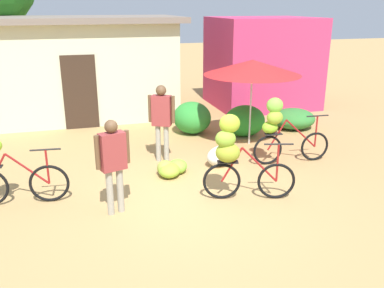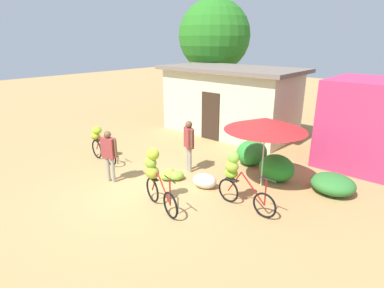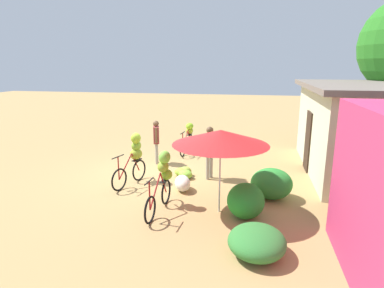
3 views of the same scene
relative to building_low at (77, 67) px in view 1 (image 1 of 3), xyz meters
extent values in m
plane|color=#AB8751|center=(1.50, -6.45, -1.49)|extent=(60.00, 60.00, 0.00)
cube|color=beige|center=(0.00, 0.00, -0.10)|extent=(5.63, 2.72, 2.77)
cube|color=#72665B|center=(0.00, 0.00, 1.37)|extent=(6.13, 3.22, 0.16)
cube|color=#332319|center=(0.00, -1.38, -0.49)|extent=(0.90, 0.06, 2.00)
cube|color=#C43260|center=(5.94, -0.14, -0.05)|extent=(3.20, 2.80, 2.87)
ellipsoid|color=#2D8C33|center=(2.78, -2.66, -1.07)|extent=(0.99, 1.11, 0.83)
ellipsoid|color=#248728|center=(4.01, -3.30, -1.08)|extent=(1.07, 0.88, 0.81)
ellipsoid|color=#317831|center=(5.59, -3.03, -1.21)|extent=(1.20, 1.10, 0.55)
cylinder|color=beige|center=(3.87, -3.94, -0.50)|extent=(0.04, 0.04, 1.97)
cone|color=red|center=(3.87, -3.94, 0.39)|extent=(2.28, 2.28, 0.35)
torus|color=black|center=(-0.73, -5.89, -1.15)|extent=(0.68, 0.12, 0.68)
cylinder|color=maroon|center=(-1.05, -5.86, -0.86)|extent=(0.67, 0.10, 0.61)
cylinder|color=black|center=(-0.73, -5.89, -0.53)|extent=(0.50, 0.08, 0.03)
cylinder|color=maroon|center=(-0.73, -5.89, -0.84)|extent=(0.04, 0.04, 0.62)
torus|color=black|center=(3.08, -6.89, -1.16)|extent=(0.65, 0.23, 0.66)
torus|color=black|center=(2.16, -6.63, -1.16)|extent=(0.65, 0.23, 0.66)
cylinder|color=maroon|center=(2.32, -6.67, -0.85)|extent=(0.36, 0.13, 0.64)
cylinder|color=maroon|center=(2.78, -6.80, -0.85)|extent=(0.63, 0.21, 0.64)
cylinder|color=black|center=(3.08, -6.89, -0.47)|extent=(0.49, 0.16, 0.03)
cylinder|color=maroon|center=(3.08, -6.89, -0.81)|extent=(0.04, 0.04, 0.68)
cube|color=black|center=(2.25, -6.65, -0.79)|extent=(0.38, 0.23, 0.02)
ellipsoid|color=olive|center=(2.24, -6.68, -0.61)|extent=(0.50, 0.44, 0.34)
ellipsoid|color=#83AE31|center=(2.19, -6.67, -0.36)|extent=(0.38, 0.32, 0.30)
ellipsoid|color=#9ABA2B|center=(2.27, -6.65, -0.11)|extent=(0.37, 0.30, 0.32)
torus|color=black|center=(4.76, -5.41, -1.16)|extent=(0.65, 0.09, 0.64)
torus|color=black|center=(3.67, -5.34, -1.16)|extent=(0.65, 0.09, 0.64)
cylinder|color=maroon|center=(3.86, -5.35, -0.84)|extent=(0.42, 0.06, 0.66)
cylinder|color=maroon|center=(4.41, -5.38, -0.84)|extent=(0.74, 0.08, 0.67)
cylinder|color=black|center=(4.76, -5.41, -0.48)|extent=(0.50, 0.06, 0.03)
cylinder|color=maroon|center=(4.76, -5.41, -0.82)|extent=(0.04, 0.04, 0.69)
cube|color=black|center=(3.78, -5.34, -0.81)|extent=(0.37, 0.16, 0.02)
ellipsoid|color=#81C029|center=(3.71, -5.30, -0.67)|extent=(0.41, 0.36, 0.26)
ellipsoid|color=#89AA2F|center=(3.78, -5.37, -0.45)|extent=(0.37, 0.31, 0.29)
ellipsoid|color=#7BC63F|center=(3.78, -5.33, -0.20)|extent=(0.40, 0.35, 0.32)
ellipsoid|color=#82C038|center=(1.71, -5.26, -1.35)|extent=(0.57, 0.60, 0.28)
ellipsoid|color=#8CB833|center=(1.51, -5.41, -1.35)|extent=(0.58, 0.63, 0.28)
ellipsoid|color=#95A73D|center=(1.45, -5.31, -1.33)|extent=(0.41, 0.46, 0.31)
ellipsoid|color=silver|center=(2.71, -5.12, -1.27)|extent=(0.81, 0.66, 0.44)
cylinder|color=gray|center=(1.65, -4.55, -1.08)|extent=(0.11, 0.11, 0.81)
cylinder|color=gray|center=(1.49, -4.47, -1.08)|extent=(0.11, 0.11, 0.81)
cube|color=maroon|center=(1.57, -4.51, -0.35)|extent=(0.45, 0.36, 0.64)
cylinder|color=brown|center=(1.79, -4.63, -0.32)|extent=(0.08, 0.08, 0.58)
cylinder|color=brown|center=(1.35, -4.40, -0.32)|extent=(0.08, 0.08, 0.58)
sphere|color=brown|center=(1.57, -4.51, 0.08)|extent=(0.22, 0.22, 0.22)
cylinder|color=gray|center=(0.23, -6.66, -1.10)|extent=(0.11, 0.11, 0.77)
cylinder|color=gray|center=(0.40, -6.60, -1.10)|extent=(0.11, 0.11, 0.77)
cube|color=maroon|center=(0.32, -6.63, -0.42)|extent=(0.44, 0.31, 0.61)
cylinder|color=brown|center=(0.08, -6.70, -0.39)|extent=(0.08, 0.08, 0.55)
cylinder|color=brown|center=(0.56, -6.55, -0.39)|extent=(0.08, 0.08, 0.55)
sphere|color=brown|center=(0.32, -6.63, -0.01)|extent=(0.21, 0.21, 0.21)
camera|label=1|loc=(-0.21, -12.88, 1.77)|focal=38.90mm
camera|label=2|loc=(7.77, -11.50, 2.61)|focal=29.19mm
camera|label=3|loc=(11.15, -3.18, 2.02)|focal=30.07mm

